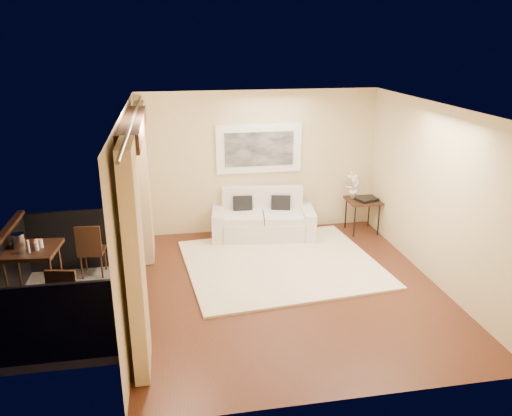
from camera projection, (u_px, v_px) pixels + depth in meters
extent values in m
plane|color=#522818|center=(289.00, 288.00, 7.58)|extent=(5.00, 5.00, 0.00)
plane|color=white|center=(294.00, 108.00, 6.69)|extent=(5.00, 5.00, 0.00)
plane|color=#D1BD8C|center=(259.00, 162.00, 9.46)|extent=(4.50, 0.00, 4.50)
plane|color=#D1BD8C|center=(354.00, 285.00, 4.81)|extent=(4.50, 0.00, 4.50)
plane|color=#D1BD8C|center=(436.00, 195.00, 7.51)|extent=(0.00, 5.00, 5.00)
plane|color=#D1BD8C|center=(137.00, 177.00, 8.48)|extent=(0.00, 2.70, 2.70)
plane|color=#D1BD8C|center=(119.00, 274.00, 5.04)|extent=(0.00, 2.70, 2.70)
plane|color=#D1BD8C|center=(122.00, 125.00, 6.37)|extent=(0.00, 2.40, 2.40)
cube|color=black|center=(132.00, 127.00, 6.40)|extent=(0.28, 2.40, 0.22)
cube|color=#605B56|center=(73.00, 310.00, 7.07)|extent=(1.80, 2.60, 0.12)
cube|color=black|center=(2.00, 280.00, 6.75)|extent=(0.06, 2.60, 1.00)
cube|color=black|center=(82.00, 240.00, 8.07)|extent=(1.80, 0.06, 1.00)
cube|color=black|center=(49.00, 324.00, 5.71)|extent=(1.80, 0.06, 1.00)
cube|color=tan|center=(145.00, 183.00, 8.24)|extent=(0.16, 0.75, 2.62)
cube|color=tan|center=(135.00, 263.00, 5.35)|extent=(0.16, 0.75, 2.62)
cylinder|color=#4C473F|center=(133.00, 118.00, 6.37)|extent=(0.04, 4.80, 0.04)
cube|color=white|center=(259.00, 149.00, 9.34)|extent=(1.62, 0.05, 0.92)
cube|color=black|center=(259.00, 149.00, 9.31)|extent=(1.30, 0.02, 0.64)
cube|color=#FBECCA|center=(281.00, 264.00, 8.33)|extent=(3.34, 2.98, 0.04)
cube|color=silver|center=(263.00, 228.00, 9.39)|extent=(1.63, 1.01, 0.38)
cube|color=silver|center=(262.00, 205.00, 9.57)|extent=(1.55, 0.40, 0.74)
cube|color=silver|center=(219.00, 225.00, 9.33)|extent=(0.32, 0.83, 0.56)
cube|color=silver|center=(308.00, 223.00, 9.40)|extent=(0.32, 0.83, 0.56)
cube|color=silver|center=(244.00, 217.00, 9.27)|extent=(0.81, 0.81, 0.13)
cube|color=silver|center=(283.00, 216.00, 9.30)|extent=(0.81, 0.81, 0.13)
cube|color=black|center=(243.00, 205.00, 9.41)|extent=(0.37, 0.18, 0.37)
cube|color=black|center=(281.00, 205.00, 9.44)|extent=(0.39, 0.25, 0.37)
cube|color=black|center=(363.00, 201.00, 9.55)|extent=(0.61, 0.61, 0.04)
cylinder|color=black|center=(355.00, 222.00, 9.39)|extent=(0.03, 0.03, 0.61)
cylinder|color=black|center=(379.00, 220.00, 9.47)|extent=(0.03, 0.03, 0.61)
cylinder|color=black|center=(346.00, 213.00, 9.84)|extent=(0.03, 0.03, 0.61)
cylinder|color=black|center=(369.00, 212.00, 9.92)|extent=(0.03, 0.03, 0.61)
cube|color=black|center=(367.00, 199.00, 9.48)|extent=(0.45, 0.39, 0.05)
imported|color=white|center=(353.00, 185.00, 9.55)|extent=(0.33, 0.29, 0.52)
cube|color=black|center=(31.00, 250.00, 6.90)|extent=(0.78, 0.78, 0.06)
cylinder|color=black|center=(8.00, 289.00, 6.73)|extent=(0.04, 0.04, 0.78)
cylinder|color=black|center=(53.00, 285.00, 6.82)|extent=(0.04, 0.04, 0.78)
cylinder|color=black|center=(19.00, 270.00, 7.26)|extent=(0.04, 0.04, 0.78)
cylinder|color=black|center=(61.00, 267.00, 7.36)|extent=(0.04, 0.04, 0.78)
cube|color=black|center=(92.00, 251.00, 7.88)|extent=(0.41, 0.41, 0.05)
cube|color=black|center=(88.00, 242.00, 7.64)|extent=(0.38, 0.07, 0.50)
cylinder|color=black|center=(105.00, 258.00, 8.11)|extent=(0.03, 0.03, 0.39)
cylinder|color=black|center=(86.00, 259.00, 8.08)|extent=(0.03, 0.03, 0.39)
cylinder|color=black|center=(102.00, 267.00, 7.82)|extent=(0.03, 0.03, 0.39)
cylinder|color=black|center=(82.00, 268.00, 7.79)|extent=(0.03, 0.03, 0.39)
cube|color=black|center=(59.00, 312.00, 6.13)|extent=(0.45, 0.45, 0.05)
cube|color=black|center=(62.00, 289.00, 6.22)|extent=(0.38, 0.12, 0.50)
cylinder|color=black|center=(44.00, 334.00, 6.06)|extent=(0.03, 0.03, 0.39)
cylinder|color=black|center=(69.00, 334.00, 6.06)|extent=(0.03, 0.03, 0.39)
cylinder|color=black|center=(54.00, 320.00, 6.35)|extent=(0.03, 0.03, 0.39)
cylinder|color=black|center=(78.00, 320.00, 6.35)|extent=(0.03, 0.03, 0.39)
cylinder|color=silver|center=(18.00, 241.00, 6.90)|extent=(0.18, 0.18, 0.20)
cylinder|color=#F13E15|center=(37.00, 242.00, 7.02)|extent=(0.06, 0.06, 0.07)
cylinder|color=white|center=(28.00, 247.00, 6.72)|extent=(0.04, 0.04, 0.18)
cylinder|color=silver|center=(36.00, 246.00, 6.82)|extent=(0.06, 0.06, 0.12)
cylinder|color=silver|center=(41.00, 243.00, 6.90)|extent=(0.06, 0.06, 0.12)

